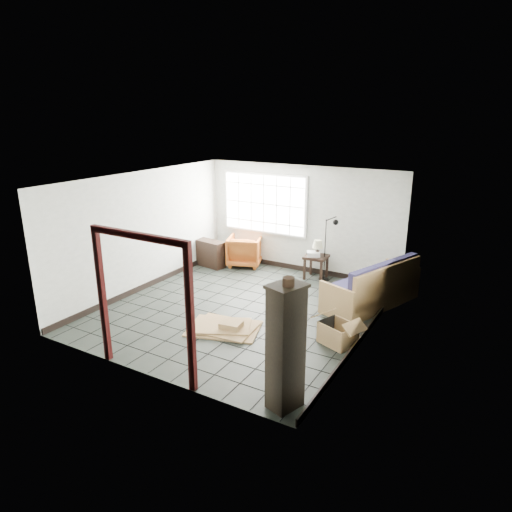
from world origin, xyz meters
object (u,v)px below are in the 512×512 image
Objects in this scene: futon_sofa at (374,289)px; side_table at (316,260)px; armchair at (245,249)px; tall_shelf at (286,347)px.

futon_sofa reaches higher than side_table.
armchair is 5.99m from tall_shelf.
armchair is 0.48× the size of tall_shelf.
futon_sofa is 1.88m from side_table.
tall_shelf is (3.55, -4.80, 0.47)m from armchair.
tall_shelf reaches higher than futon_sofa.
futon_sofa reaches higher than armchair.
futon_sofa is 2.80× the size of armchair.
futon_sofa is 3.93m from tall_shelf.
futon_sofa is at bearing 107.61° from tall_shelf.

